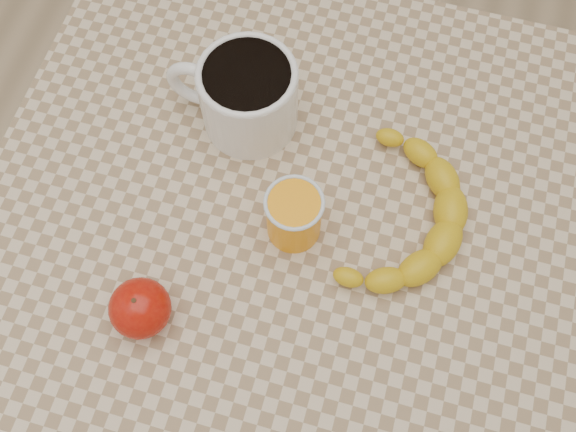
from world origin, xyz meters
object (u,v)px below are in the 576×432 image
(coffee_mug, at_px, (246,94))
(banana, at_px, (401,217))
(orange_juice_glass, at_px, (294,215))
(apple, at_px, (140,308))
(table, at_px, (288,246))

(coffee_mug, xyz_separation_m, banana, (0.23, -0.10, -0.04))
(orange_juice_glass, bearing_deg, banana, 18.92)
(orange_juice_glass, bearing_deg, apple, -132.10)
(coffee_mug, distance_m, orange_juice_glass, 0.17)
(table, bearing_deg, orange_juice_glass, -35.76)
(table, bearing_deg, banana, 15.10)
(banana, bearing_deg, orange_juice_glass, -148.86)
(apple, relative_size, banana, 0.25)
(orange_juice_glass, distance_m, apple, 0.21)
(table, height_order, orange_juice_glass, orange_juice_glass)
(table, distance_m, orange_juice_glass, 0.13)
(apple, bearing_deg, coffee_mug, 82.66)
(coffee_mug, bearing_deg, orange_juice_glass, -53.70)
(apple, bearing_deg, orange_juice_glass, 47.90)
(table, bearing_deg, apple, -128.98)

